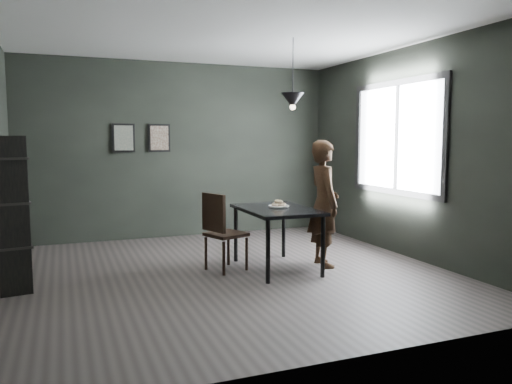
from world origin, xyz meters
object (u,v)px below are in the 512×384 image
object	(u,v)px
cafe_table	(277,214)
woman	(324,203)
shelf_unit	(11,214)
white_plate	(279,207)
wood_chair	(221,227)
pendant_lamp	(293,100)

from	to	relation	value
cafe_table	woman	distance (m)	0.62
cafe_table	shelf_unit	size ratio (longest dim) A/B	0.74
white_plate	woman	xyz separation A→B (m)	(0.56, -0.12, 0.03)
wood_chair	pendant_lamp	world-z (taller)	pendant_lamp
wood_chair	shelf_unit	size ratio (longest dim) A/B	0.59
white_plate	woman	bearing A→B (deg)	-12.25
wood_chair	shelf_unit	distance (m)	2.27
cafe_table	white_plate	size ratio (longest dim) A/B	5.22
white_plate	cafe_table	bearing A→B (deg)	-132.76
white_plate	pendant_lamp	bearing A→B (deg)	12.42
white_plate	wood_chair	size ratio (longest dim) A/B	0.24
wood_chair	pendant_lamp	xyz separation A→B (m)	(0.92, -0.04, 1.51)
cafe_table	shelf_unit	xyz separation A→B (m)	(-2.92, 0.23, 0.13)
cafe_table	shelf_unit	bearing A→B (deg)	175.43
white_plate	woman	distance (m)	0.57
cafe_table	white_plate	xyz separation A→B (m)	(0.05, 0.06, 0.08)
shelf_unit	woman	bearing A→B (deg)	-14.15
cafe_table	shelf_unit	world-z (taller)	shelf_unit
cafe_table	wood_chair	world-z (taller)	wood_chair
woman	wood_chair	distance (m)	1.32
pendant_lamp	cafe_table	bearing A→B (deg)	-158.20
woman	shelf_unit	xyz separation A→B (m)	(-3.53, 0.30, 0.02)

